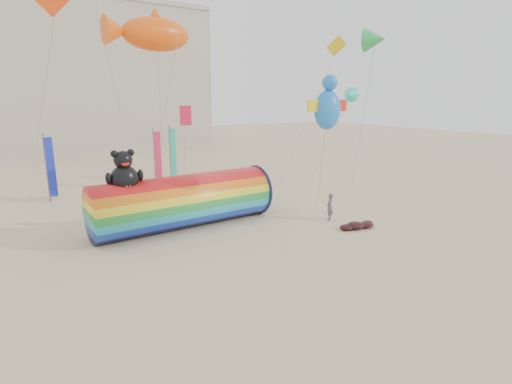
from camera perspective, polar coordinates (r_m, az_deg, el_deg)
ground at (r=22.37m, az=1.16°, el=-6.90°), size 160.00×160.00×0.00m
windsock_assembly at (r=24.59m, az=-10.26°, el=-1.11°), size 11.04×3.36×5.09m
kite_handler at (r=26.13m, az=10.49°, el=-2.09°), size 0.76×0.74×1.76m
fabric_bundle at (r=25.09m, az=14.27°, el=-4.63°), size 2.62×1.35×0.41m
festival_banners at (r=35.69m, az=-17.35°, el=4.56°), size 11.55×2.85×5.20m
flying_kites at (r=26.09m, az=-6.55°, el=20.67°), size 28.25×15.10×10.35m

